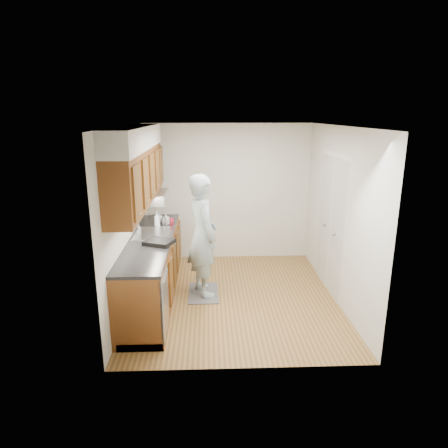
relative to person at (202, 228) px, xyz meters
name	(u,v)px	position (x,y,z in m)	size (l,w,h in m)	color
floor	(234,297)	(0.46, -0.14, -1.05)	(3.50, 3.50, 0.00)	olive
ceiling	(235,126)	(0.46, -0.14, 1.45)	(3.50, 3.50, 0.00)	white
wall_left	(128,217)	(-1.04, -0.14, 0.20)	(0.02, 3.50, 2.50)	beige
wall_right	(339,215)	(1.96, -0.14, 0.20)	(0.02, 3.50, 2.50)	beige
wall_back	(228,193)	(0.46, 1.61, 0.20)	(3.00, 0.02, 2.50)	beige
counter	(152,268)	(-0.74, -0.14, -0.56)	(0.64, 2.80, 1.30)	brown
upper_cabinets	(138,167)	(-0.87, -0.10, 0.90)	(0.47, 2.80, 1.21)	brown
closet_door	(330,225)	(1.95, 0.16, -0.03)	(0.02, 1.22, 2.05)	silver
floor_mat	(203,293)	(0.00, 0.00, -1.04)	(0.45, 0.76, 0.01)	slate
person	(202,228)	(0.00, 0.00, 0.00)	(0.73, 0.49, 2.07)	#96AEB6
soap_bottle_a	(157,219)	(-0.72, 0.46, 0.01)	(0.09, 0.09, 0.24)	silver
soap_bottle_b	(166,219)	(-0.60, 0.61, -0.02)	(0.08, 0.08, 0.18)	silver
soap_bottle_c	(159,217)	(-0.72, 0.74, -0.03)	(0.12, 0.12, 0.16)	silver
soda_can	(172,222)	(-0.50, 0.54, -0.05)	(0.07, 0.07, 0.12)	#BA1F36
steel_can	(164,221)	(-0.63, 0.55, -0.05)	(0.07, 0.07, 0.13)	#A5A5AA
dish_rack	(159,242)	(-0.59, -0.41, -0.08)	(0.37, 0.31, 0.06)	black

